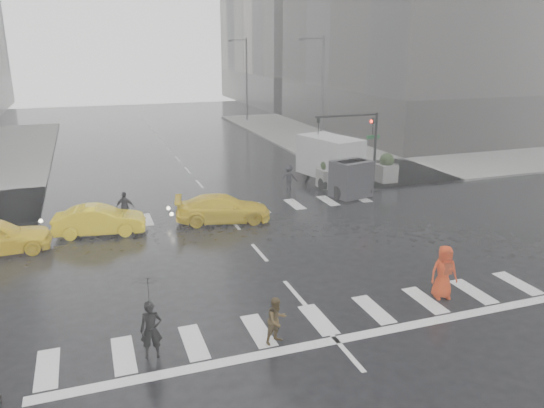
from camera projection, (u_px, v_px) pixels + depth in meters
name	position (u px, v px, depth m)	size (l,w,h in m)	color
ground	(259.00, 252.00, 22.26)	(120.00, 120.00, 0.00)	black
sidewalk_ne	(416.00, 148.00, 44.25)	(35.00, 35.00, 0.15)	gray
road_markings	(259.00, 252.00, 22.26)	(18.00, 48.00, 0.01)	silver
traffic_signal_pole	(361.00, 135.00, 31.42)	(4.45, 0.42, 4.50)	black
street_lamp_near	(321.00, 91.00, 40.53)	(2.15, 0.22, 9.00)	#59595B
street_lamp_far	(245.00, 76.00, 58.58)	(2.15, 0.22, 9.00)	#59595B
planter_west	(328.00, 174.00, 31.61)	(1.10, 1.10, 1.80)	gray
planter_mid	(358.00, 171.00, 32.24)	(1.10, 1.10, 1.80)	gray
planter_east	(386.00, 168.00, 32.88)	(1.10, 1.10, 1.80)	gray
pedestrian_black	(149.00, 305.00, 14.41)	(1.12, 1.13, 2.43)	black
pedestrian_brown	(277.00, 320.00, 15.38)	(0.69, 0.54, 1.42)	#433217
pedestrian_orange	(444.00, 272.00, 18.08)	(1.04, 0.81, 1.89)	red
pedestrian_far_a	(125.00, 207.00, 25.77)	(0.91, 0.55, 1.55)	black
pedestrian_far_b	(289.00, 177.00, 31.68)	(0.97, 0.54, 1.50)	black
taxi_mid	(99.00, 220.00, 24.22)	(1.41, 4.05, 1.34)	yellow
taxi_rear	(223.00, 208.00, 25.96)	(1.87, 4.07, 1.34)	yellow
box_truck	(335.00, 163.00, 31.63)	(2.13, 5.67, 3.01)	silver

